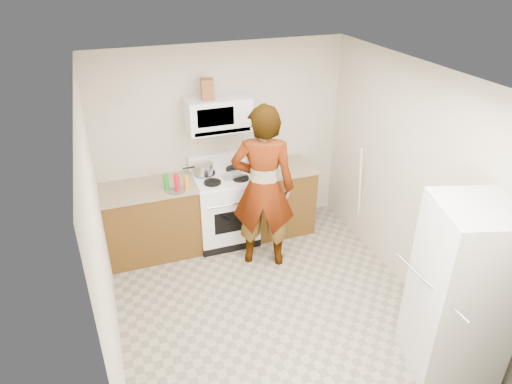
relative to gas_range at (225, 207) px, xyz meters
name	(u,v)px	position (x,y,z in m)	size (l,w,h in m)	color
floor	(273,308)	(0.10, -1.48, -0.49)	(3.60, 3.60, 0.00)	gray
back_wall	(223,143)	(0.10, 0.31, 0.76)	(3.20, 0.02, 2.50)	beige
right_wall	(414,184)	(1.69, -1.48, 0.76)	(0.02, 3.60, 2.50)	beige
cabinet_left	(152,222)	(-0.94, 0.01, -0.04)	(1.12, 0.62, 0.90)	#583D14
counter_left	(148,188)	(-0.94, 0.01, 0.43)	(1.14, 0.64, 0.04)	#9B8769
cabinet_right	(280,199)	(0.78, 0.01, -0.04)	(0.80, 0.62, 0.90)	#583D14
counter_right	(281,168)	(0.78, 0.01, 0.43)	(0.82, 0.64, 0.04)	#9B8769
gas_range	(225,207)	(0.00, 0.00, 0.00)	(0.76, 0.65, 1.13)	white
microwave	(218,114)	(0.00, 0.13, 1.21)	(0.76, 0.38, 0.40)	white
person	(263,188)	(0.30, -0.61, 0.52)	(0.74, 0.48, 2.02)	tan
fridge	(462,292)	(1.36, -2.69, 0.36)	(0.70, 0.70, 1.70)	silver
kettle	(273,157)	(0.73, 0.14, 0.54)	(0.15, 0.15, 0.18)	white
jug	(207,89)	(-0.12, 0.10, 1.53)	(0.14, 0.14, 0.24)	brown
saucepan	(203,169)	(-0.23, 0.11, 0.53)	(0.24, 0.24, 0.13)	#BBBBC0
tray	(233,176)	(0.11, -0.07, 0.47)	(0.25, 0.16, 0.05)	silver
bottle_spray	(177,183)	(-0.62, -0.22, 0.56)	(0.07, 0.07, 0.22)	red
bottle_hot_sauce	(186,183)	(-0.50, -0.20, 0.53)	(0.06, 0.06, 0.17)	orange
bottle_green_cap	(166,182)	(-0.73, -0.13, 0.55)	(0.06, 0.06, 0.20)	#188522
pot_lid	(176,191)	(-0.64, -0.21, 0.45)	(0.21, 0.21, 0.01)	silver
broom	(360,193)	(1.66, -0.55, 0.19)	(0.03, 0.03, 1.35)	white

